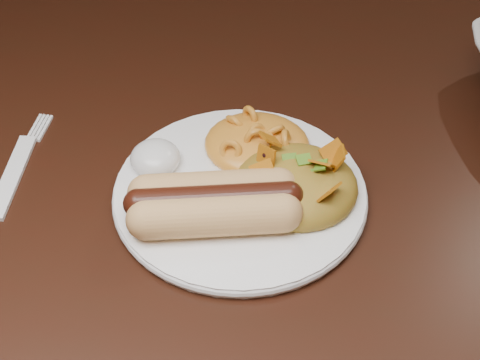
# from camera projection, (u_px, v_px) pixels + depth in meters

# --- Properties ---
(table) EXTENTS (1.60, 0.90, 0.75)m
(table) POSITION_uv_depth(u_px,v_px,m) (153.00, 168.00, 0.77)
(table) COLOR black
(table) RESTS_ON floor
(plate) EXTENTS (0.26, 0.26, 0.01)m
(plate) POSITION_uv_depth(u_px,v_px,m) (240.00, 193.00, 0.60)
(plate) COLOR white
(plate) RESTS_ON table
(hotdog) EXTENTS (0.12, 0.09, 0.03)m
(hotdog) POSITION_uv_depth(u_px,v_px,m) (214.00, 202.00, 0.57)
(hotdog) COLOR #E49D6A
(hotdog) RESTS_ON plate
(mac_and_cheese) EXTENTS (0.12, 0.11, 0.03)m
(mac_and_cheese) POSITION_uv_depth(u_px,v_px,m) (257.00, 133.00, 0.62)
(mac_and_cheese) COLOR orange
(mac_and_cheese) RESTS_ON plate
(sour_cream) EXTENTS (0.05, 0.05, 0.03)m
(sour_cream) POSITION_uv_depth(u_px,v_px,m) (155.00, 154.00, 0.61)
(sour_cream) COLOR white
(sour_cream) RESTS_ON plate
(taco_salad) EXTENTS (0.10, 0.10, 0.04)m
(taco_salad) POSITION_uv_depth(u_px,v_px,m) (297.00, 176.00, 0.59)
(taco_salad) COLOR #B54A15
(taco_salad) RESTS_ON plate
(fork) EXTENTS (0.03, 0.14, 0.00)m
(fork) POSITION_uv_depth(u_px,v_px,m) (12.00, 176.00, 0.62)
(fork) COLOR white
(fork) RESTS_ON table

